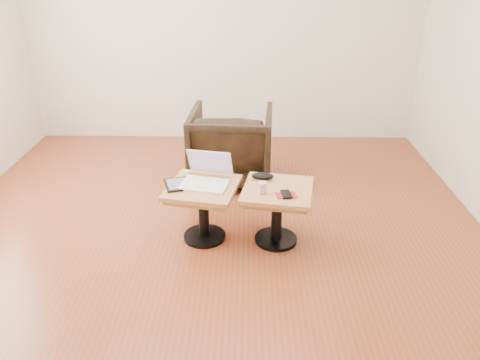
{
  "coord_description": "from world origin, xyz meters",
  "views": [
    {
      "loc": [
        0.28,
        -3.22,
        2.06
      ],
      "look_at": [
        0.22,
        -0.05,
        0.52
      ],
      "focal_mm": 35.0,
      "sensor_mm": 36.0,
      "label": 1
    }
  ],
  "objects_px": {
    "laptop": "(206,177)",
    "striped_cup": "(262,188)",
    "side_table_right": "(277,202)",
    "side_table_left": "(203,199)",
    "armchair": "(231,145)"
  },
  "relations": [
    {
      "from": "side_table_left",
      "to": "laptop",
      "type": "distance_m",
      "value": 0.17
    },
    {
      "from": "laptop",
      "to": "striped_cup",
      "type": "height_order",
      "value": "laptop"
    },
    {
      "from": "side_table_left",
      "to": "armchair",
      "type": "distance_m",
      "value": 1.12
    },
    {
      "from": "striped_cup",
      "to": "armchair",
      "type": "xyz_separation_m",
      "value": [
        -0.27,
        1.21,
        -0.15
      ]
    },
    {
      "from": "side_table_left",
      "to": "armchair",
      "type": "relative_size",
      "value": 0.76
    },
    {
      "from": "side_table_right",
      "to": "armchair",
      "type": "relative_size",
      "value": 0.74
    },
    {
      "from": "side_table_left",
      "to": "striped_cup",
      "type": "xyz_separation_m",
      "value": [
        0.45,
        -0.11,
        0.16
      ]
    },
    {
      "from": "striped_cup",
      "to": "armchair",
      "type": "distance_m",
      "value": 1.25
    },
    {
      "from": "laptop",
      "to": "side_table_left",
      "type": "bearing_deg",
      "value": -104.14
    },
    {
      "from": "side_table_left",
      "to": "side_table_right",
      "type": "bearing_deg",
      "value": 8.02
    },
    {
      "from": "laptop",
      "to": "armchair",
      "type": "distance_m",
      "value": 1.07
    },
    {
      "from": "side_table_right",
      "to": "laptop",
      "type": "xyz_separation_m",
      "value": [
        -0.54,
        0.08,
        0.16
      ]
    },
    {
      "from": "laptop",
      "to": "striped_cup",
      "type": "relative_size",
      "value": 4.77
    },
    {
      "from": "armchair",
      "to": "laptop",
      "type": "bearing_deg",
      "value": 84.67
    },
    {
      "from": "side_table_left",
      "to": "armchair",
      "type": "bearing_deg",
      "value": 92.04
    }
  ]
}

